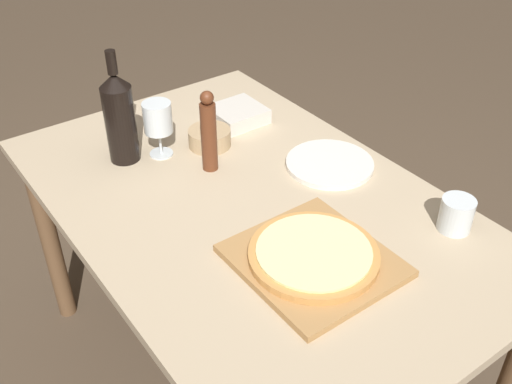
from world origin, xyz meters
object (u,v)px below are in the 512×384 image
object	(u,v)px
wine_bottle	(120,117)
pepper_mill	(208,133)
small_bowl	(210,138)
pizza	(314,254)
wine_glass	(158,119)

from	to	relation	value
wine_bottle	pepper_mill	world-z (taller)	wine_bottle
small_bowl	wine_bottle	bearing A→B (deg)	160.81
pizza	wine_bottle	distance (m)	0.69
wine_bottle	wine_glass	bearing A→B (deg)	-23.49
wine_bottle	small_bowl	bearing A→B (deg)	-19.19
small_bowl	pizza	bearing A→B (deg)	-98.85
wine_bottle	wine_glass	size ratio (longest dim) A/B	1.98
wine_bottle	pizza	bearing A→B (deg)	-77.54
pepper_mill	small_bowl	bearing A→B (deg)	57.31
pizza	wine_glass	distance (m)	0.63
pepper_mill	small_bowl	distance (m)	0.15
wine_bottle	small_bowl	world-z (taller)	wine_bottle
wine_glass	small_bowl	bearing A→B (deg)	-16.20
wine_glass	pepper_mill	bearing A→B (deg)	-63.34
pizza	small_bowl	size ratio (longest dim) A/B	2.37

